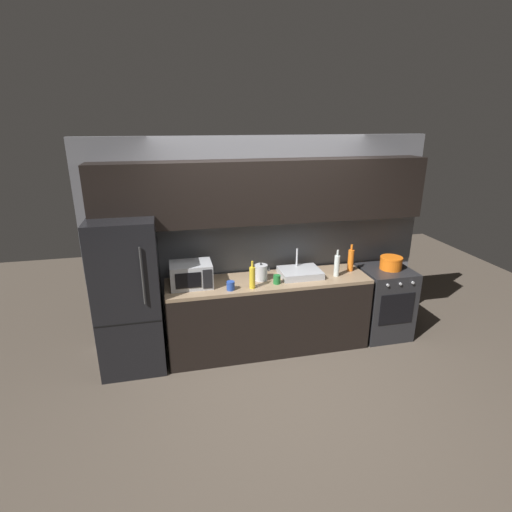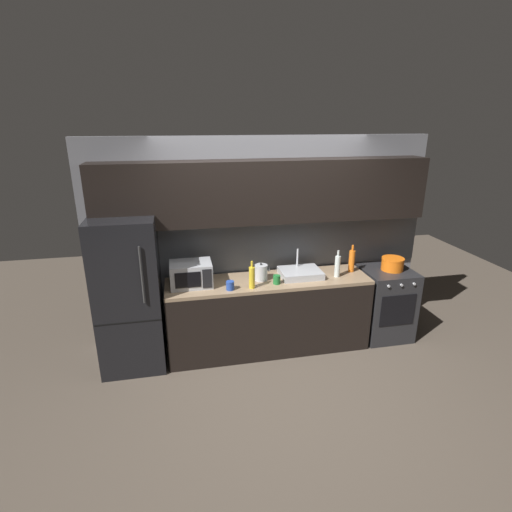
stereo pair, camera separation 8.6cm
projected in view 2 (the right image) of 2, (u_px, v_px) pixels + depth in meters
ground_plane at (288, 393)px, 4.05m from camera, size 10.00×10.00×0.00m
back_wall at (263, 219)px, 4.65m from camera, size 4.12×0.44×2.50m
counter_run at (268, 314)px, 4.74m from camera, size 2.38×0.60×0.90m
refrigerator at (129, 294)px, 4.30m from camera, size 0.68×0.69×1.72m
oven_range at (385, 303)px, 5.03m from camera, size 0.60×0.62×0.90m
microwave at (191, 274)px, 4.39m from camera, size 0.46×0.35×0.27m
sink_basin at (300, 273)px, 4.68m from camera, size 0.48×0.38×0.30m
kettle at (261, 272)px, 4.55m from camera, size 0.18×0.15×0.21m
wine_bottle_orange at (352, 261)px, 4.80m from camera, size 0.07×0.07×0.34m
wine_bottle_clear at (337, 266)px, 4.64m from camera, size 0.06×0.06×0.33m
wine_bottle_yellow at (252, 277)px, 4.32m from camera, size 0.07×0.07×0.32m
mug_green at (277, 280)px, 4.46m from camera, size 0.08×0.08×0.10m
mug_blue at (230, 285)px, 4.30m from camera, size 0.09×0.09×0.10m
cooking_pot at (393, 264)px, 4.86m from camera, size 0.27×0.27×0.16m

